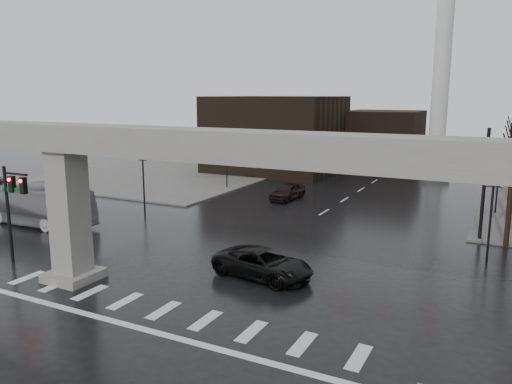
{
  "coord_description": "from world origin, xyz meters",
  "views": [
    {
      "loc": [
        14.24,
        -18.97,
        10.23
      ],
      "look_at": [
        0.89,
        7.05,
        4.5
      ],
      "focal_mm": 35.0,
      "sensor_mm": 36.0,
      "label": 1
    }
  ],
  "objects_px": {
    "far_car": "(287,191)",
    "pickup_truck": "(263,264)",
    "signal_mast_arm": "(429,156)",
    "city_bus": "(30,203)"
  },
  "relations": [
    {
      "from": "signal_mast_arm",
      "to": "city_bus",
      "type": "xyz_separation_m",
      "value": [
        -28.65,
        -11.34,
        -4.16
      ]
    },
    {
      "from": "signal_mast_arm",
      "to": "city_bus",
      "type": "bearing_deg",
      "value": -158.4
    },
    {
      "from": "pickup_truck",
      "to": "far_car",
      "type": "xyz_separation_m",
      "value": [
        -7.36,
        20.3,
        0.0
      ]
    },
    {
      "from": "pickup_truck",
      "to": "signal_mast_arm",
      "type": "bearing_deg",
      "value": -17.91
    },
    {
      "from": "pickup_truck",
      "to": "city_bus",
      "type": "relative_size",
      "value": 0.49
    },
    {
      "from": "pickup_truck",
      "to": "city_bus",
      "type": "xyz_separation_m",
      "value": [
        -21.95,
        2.3,
        0.85
      ]
    },
    {
      "from": "far_car",
      "to": "pickup_truck",
      "type": "bearing_deg",
      "value": -64.99
    },
    {
      "from": "signal_mast_arm",
      "to": "city_bus",
      "type": "height_order",
      "value": "signal_mast_arm"
    },
    {
      "from": "signal_mast_arm",
      "to": "city_bus",
      "type": "relative_size",
      "value": 1.01
    },
    {
      "from": "city_bus",
      "to": "far_car",
      "type": "xyz_separation_m",
      "value": [
        14.59,
        18.0,
        -0.85
      ]
    }
  ]
}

